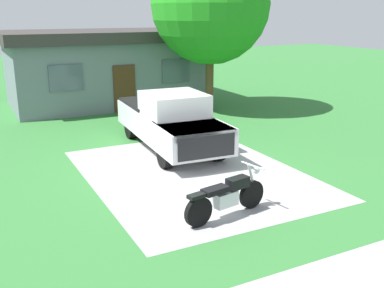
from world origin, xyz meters
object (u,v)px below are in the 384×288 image
pickup_truck (169,120)px  motorcycle (227,196)px  neighbor_house (107,66)px  shade_tree (210,4)px

pickup_truck → motorcycle: bearing=-101.0°
neighbor_house → shade_tree: bearing=-47.1°
motorcycle → shade_tree: shade_tree is taller
pickup_truck → shade_tree: 7.18m
motorcycle → neighbor_house: 13.97m
neighbor_house → motorcycle: bearing=-96.3°
pickup_truck → shade_tree: shade_tree is taller
shade_tree → motorcycle: bearing=-117.1°
motorcycle → shade_tree: bearing=62.9°
motorcycle → pickup_truck: bearing=79.0°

